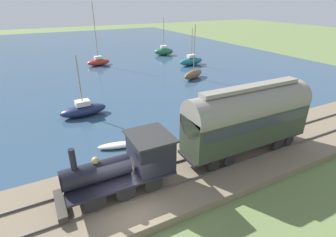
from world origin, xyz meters
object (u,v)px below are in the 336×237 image
at_px(passenger_coach, 248,116).
at_px(sailboat_teal, 191,61).
at_px(sailboat_navy, 83,110).
at_px(rowboat_far_out, 119,145).
at_px(sailboat_green, 164,51).
at_px(sailboat_brown, 193,74).
at_px(sailboat_red, 98,61).
at_px(rowboat_off_pier, 197,116).
at_px(steam_locomotive, 130,161).

height_order(passenger_coach, sailboat_teal, sailboat_teal).
relative_size(sailboat_navy, rowboat_far_out, 1.83).
xyz_separation_m(sailboat_navy, sailboat_green, (21.94, -19.22, 0.15)).
xyz_separation_m(sailboat_brown, sailboat_teal, (6.82, -3.94, 0.06)).
relative_size(sailboat_teal, rowboat_far_out, 1.87).
xyz_separation_m(sailboat_teal, sailboat_green, (9.40, 0.22, 0.05)).
bearing_deg(sailboat_teal, sailboat_green, -4.57).
distance_m(sailboat_navy, sailboat_red, 20.14).
distance_m(sailboat_navy, rowboat_far_out, 7.07).
xyz_separation_m(sailboat_red, rowboat_off_pier, (-24.34, -2.80, -0.44)).
relative_size(sailboat_navy, sailboat_green, 0.83).
distance_m(sailboat_teal, rowboat_far_out, 26.82).
height_order(sailboat_green, sailboat_red, sailboat_red).
bearing_deg(sailboat_navy, sailboat_teal, -60.27).
height_order(sailboat_teal, rowboat_off_pier, sailboat_teal).
bearing_deg(passenger_coach, sailboat_teal, -24.76).
height_order(passenger_coach, sailboat_brown, sailboat_brown).
bearing_deg(rowboat_far_out, sailboat_red, 2.39).
bearing_deg(rowboat_off_pier, steam_locomotive, 94.06).
distance_m(passenger_coach, sailboat_teal, 27.27).
height_order(sailboat_navy, sailboat_red, sailboat_red).
relative_size(passenger_coach, rowboat_far_out, 2.99).
xyz_separation_m(sailboat_teal, sailboat_navy, (-12.54, 19.44, -0.10)).
bearing_deg(sailboat_red, sailboat_brown, -149.34).
xyz_separation_m(sailboat_navy, rowboat_far_out, (-6.98, -1.05, -0.39)).
height_order(steam_locomotive, rowboat_off_pier, steam_locomotive).
xyz_separation_m(sailboat_brown, rowboat_off_pier, (-10.88, 6.57, -0.44)).
bearing_deg(sailboat_navy, sailboat_green, -44.32).
bearing_deg(rowboat_off_pier, rowboat_far_out, 68.51).
relative_size(sailboat_brown, rowboat_off_pier, 2.46).
relative_size(steam_locomotive, passenger_coach, 0.67).
bearing_deg(steam_locomotive, sailboat_teal, -37.97).
distance_m(sailboat_teal, rowboat_off_pier, 20.59).
height_order(steam_locomotive, sailboat_red, sailboat_red).
distance_m(sailboat_green, rowboat_off_pier, 28.99).
xyz_separation_m(sailboat_brown, sailboat_navy, (-5.72, 15.50, -0.04)).
distance_m(sailboat_red, rowboat_off_pier, 24.51).
distance_m(sailboat_teal, sailboat_red, 14.88).
bearing_deg(rowboat_far_out, steam_locomotive, -176.17).
relative_size(passenger_coach, sailboat_green, 1.35).
xyz_separation_m(sailboat_navy, rowboat_off_pier, (-5.16, -8.93, -0.39)).
distance_m(passenger_coach, rowboat_off_pier, 7.60).
bearing_deg(sailboat_teal, steam_locomotive, 136.14).
bearing_deg(sailboat_red, sailboat_teal, -120.72).
bearing_deg(sailboat_green, sailboat_navy, 153.65).
height_order(passenger_coach, rowboat_off_pier, passenger_coach).
bearing_deg(sailboat_red, sailboat_green, -82.33).
bearing_deg(passenger_coach, steam_locomotive, 90.00).
bearing_deg(sailboat_green, sailboat_red, 116.73).
bearing_deg(sailboat_green, sailboat_brown, -178.06).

